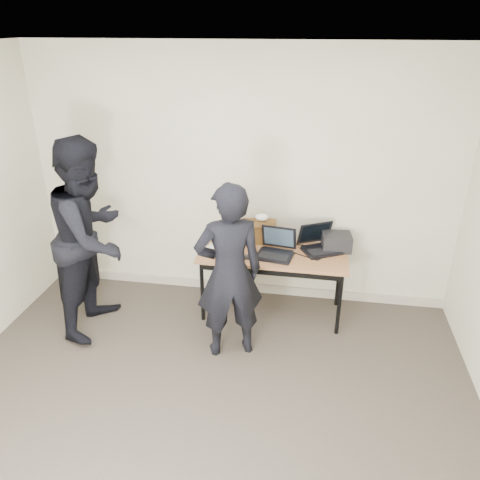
% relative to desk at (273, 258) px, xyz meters
% --- Properties ---
extents(room, '(4.60, 4.60, 2.80)m').
position_rel_desk_xyz_m(room, '(-0.40, -1.84, 0.69)').
color(room, '#403830').
rests_on(room, ground).
extents(desk, '(1.51, 0.67, 0.72)m').
position_rel_desk_xyz_m(desk, '(0.00, 0.00, 0.00)').
color(desk, '#925E38').
rests_on(desk, ground).
extents(laptop_beige, '(0.41, 0.40, 0.26)m').
position_rel_desk_xyz_m(laptop_beige, '(-0.51, -0.03, 0.11)').
color(laptop_beige, beige).
rests_on(laptop_beige, desk).
extents(laptop_center, '(0.40, 0.39, 0.27)m').
position_rel_desk_xyz_m(laptop_center, '(0.03, -0.03, 0.12)').
color(laptop_center, black).
rests_on(laptop_center, desk).
extents(laptop_right, '(0.48, 0.48, 0.27)m').
position_rel_desk_xyz_m(laptop_right, '(0.46, 0.15, 0.12)').
color(laptop_right, black).
rests_on(laptop_right, desk).
extents(leather_satchel, '(0.38, 0.21, 0.25)m').
position_rel_desk_xyz_m(leather_satchel, '(-0.18, 0.23, 0.19)').
color(leather_satchel, '#573917').
rests_on(leather_satchel, desk).
extents(tissue, '(0.14, 0.11, 0.08)m').
position_rel_desk_xyz_m(tissue, '(-0.15, 0.23, 0.34)').
color(tissue, white).
rests_on(tissue, leather_satchel).
extents(equipment_box, '(0.31, 0.27, 0.17)m').
position_rel_desk_xyz_m(equipment_box, '(0.63, 0.19, 0.14)').
color(equipment_box, black).
rests_on(equipment_box, desk).
extents(power_brick, '(0.09, 0.06, 0.03)m').
position_rel_desk_xyz_m(power_brick, '(-0.22, -0.17, 0.08)').
color(power_brick, black).
rests_on(power_brick, desk).
extents(cables, '(1.16, 0.42, 0.01)m').
position_rel_desk_xyz_m(cables, '(0.05, -0.00, 0.06)').
color(cables, silver).
rests_on(cables, desk).
extents(person_typist, '(0.71, 0.59, 1.68)m').
position_rel_desk_xyz_m(person_typist, '(-0.32, -0.69, 0.18)').
color(person_typist, black).
rests_on(person_typist, ground).
extents(person_observer, '(0.80, 0.99, 1.95)m').
position_rel_desk_xyz_m(person_observer, '(-1.71, -0.45, 0.31)').
color(person_observer, black).
rests_on(person_observer, ground).
extents(baseboard, '(4.50, 0.03, 0.10)m').
position_rel_desk_xyz_m(baseboard, '(-0.40, 0.39, -0.61)').
color(baseboard, '#ACA38F').
rests_on(baseboard, ground).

